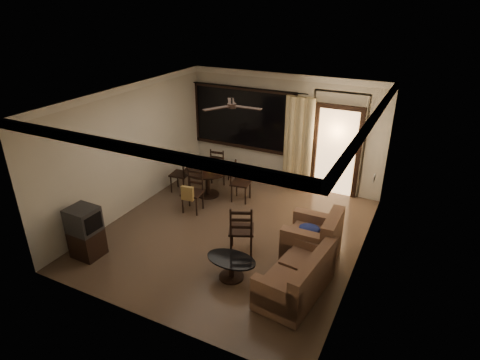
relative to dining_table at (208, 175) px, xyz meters
The scene contains 12 objects.
ground 1.89m from the dining_table, 43.02° to the right, with size 5.50×5.50×0.00m, color #7F6651.
room_shell 2.37m from the dining_table, 15.72° to the left, with size 5.50×6.70×5.50m.
dining_table is the anchor object (origin of this frame).
dining_chair_west 0.77m from the dining_table, behind, with size 0.47×0.47×0.95m.
dining_chair_east 0.87m from the dining_table, ahead, with size 0.47×0.47×0.95m.
dining_chair_south 0.89m from the dining_table, 82.98° to the right, with size 0.47×0.52×0.95m.
dining_chair_north 0.83m from the dining_table, 97.28° to the left, with size 0.47×0.47×0.95m.
tv_cabinet 3.24m from the dining_table, 102.95° to the right, with size 0.54×0.48×1.00m.
sofa 3.99m from the dining_table, 37.96° to the right, with size 0.96×1.58×0.80m.
armchair 3.37m from the dining_table, 23.89° to the right, with size 0.94×0.94×0.93m.
coffee_table 3.24m from the dining_table, 52.21° to the right, with size 0.89×0.53×0.39m.
side_chair 2.55m from the dining_table, 45.04° to the right, with size 0.61×0.61×1.04m.
Camera 1 is at (3.29, -6.26, 4.46)m, focal length 30.00 mm.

